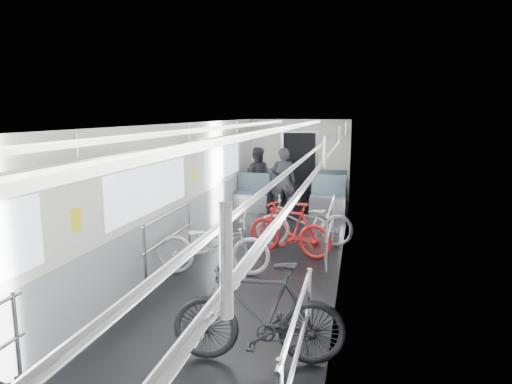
{
  "coord_description": "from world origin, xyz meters",
  "views": [
    {
      "loc": [
        1.73,
        -6.62,
        2.59
      ],
      "look_at": [
        0.0,
        1.07,
        1.22
      ],
      "focal_mm": 32.0,
      "sensor_mm": 36.0,
      "label": 1
    }
  ],
  "objects_px": {
    "person_standing": "(283,181)",
    "bike_aisle": "(297,198)",
    "bike_left_far": "(213,245)",
    "bike_right_far": "(289,229)",
    "person_seated": "(257,177)",
    "bike_right_near": "(258,313)",
    "bike_right_mid": "(305,222)"
  },
  "relations": [
    {
      "from": "bike_right_near",
      "to": "bike_right_far",
      "type": "height_order",
      "value": "bike_right_near"
    },
    {
      "from": "bike_left_far",
      "to": "bike_right_near",
      "type": "relative_size",
      "value": 1.02
    },
    {
      "from": "bike_right_near",
      "to": "person_seated",
      "type": "height_order",
      "value": "person_seated"
    },
    {
      "from": "bike_right_near",
      "to": "person_seated",
      "type": "relative_size",
      "value": 1.11
    },
    {
      "from": "bike_right_mid",
      "to": "person_standing",
      "type": "distance_m",
      "value": 2.96
    },
    {
      "from": "bike_aisle",
      "to": "person_seated",
      "type": "xyz_separation_m",
      "value": [
        -1.27,
        0.94,
        0.39
      ]
    },
    {
      "from": "bike_right_near",
      "to": "bike_right_mid",
      "type": "distance_m",
      "value": 4.3
    },
    {
      "from": "bike_right_far",
      "to": "person_standing",
      "type": "height_order",
      "value": "person_standing"
    },
    {
      "from": "bike_right_far",
      "to": "bike_right_mid",
      "type": "bearing_deg",
      "value": 178.7
    },
    {
      "from": "bike_right_near",
      "to": "person_standing",
      "type": "xyz_separation_m",
      "value": [
        -0.91,
        7.09,
        0.31
      ]
    },
    {
      "from": "bike_aisle",
      "to": "person_seated",
      "type": "distance_m",
      "value": 1.63
    },
    {
      "from": "bike_right_near",
      "to": "bike_right_far",
      "type": "xyz_separation_m",
      "value": [
        -0.23,
        3.7,
        -0.05
      ]
    },
    {
      "from": "bike_left_far",
      "to": "person_standing",
      "type": "distance_m",
      "value": 4.68
    },
    {
      "from": "bike_right_near",
      "to": "bike_right_mid",
      "type": "xyz_separation_m",
      "value": [
        -0.01,
        4.3,
        -0.05
      ]
    },
    {
      "from": "bike_right_near",
      "to": "bike_aisle",
      "type": "xyz_separation_m",
      "value": [
        -0.55,
        7.09,
        -0.12
      ]
    },
    {
      "from": "bike_right_mid",
      "to": "person_seated",
      "type": "distance_m",
      "value": 4.16
    },
    {
      "from": "bike_right_far",
      "to": "person_seated",
      "type": "xyz_separation_m",
      "value": [
        -1.59,
        4.33,
        0.32
      ]
    },
    {
      "from": "bike_left_far",
      "to": "person_standing",
      "type": "height_order",
      "value": "person_standing"
    },
    {
      "from": "bike_aisle",
      "to": "person_standing",
      "type": "xyz_separation_m",
      "value": [
        -0.36,
        0.0,
        0.43
      ]
    },
    {
      "from": "bike_left_far",
      "to": "bike_right_near",
      "type": "bearing_deg",
      "value": -159.58
    },
    {
      "from": "bike_aisle",
      "to": "bike_right_near",
      "type": "bearing_deg",
      "value": -76.05
    },
    {
      "from": "person_standing",
      "to": "bike_aisle",
      "type": "bearing_deg",
      "value": 175.11
    },
    {
      "from": "bike_right_mid",
      "to": "bike_right_far",
      "type": "relative_size",
      "value": 1.13
    },
    {
      "from": "bike_right_mid",
      "to": "person_standing",
      "type": "xyz_separation_m",
      "value": [
        -0.9,
        2.79,
        0.36
      ]
    },
    {
      "from": "bike_left_far",
      "to": "person_standing",
      "type": "bearing_deg",
      "value": -12.25
    },
    {
      "from": "bike_left_far",
      "to": "bike_right_mid",
      "type": "xyz_separation_m",
      "value": [
        1.28,
        1.86,
        0.01
      ]
    },
    {
      "from": "bike_right_near",
      "to": "bike_aisle",
      "type": "bearing_deg",
      "value": 177.5
    },
    {
      "from": "bike_right_mid",
      "to": "bike_aisle",
      "type": "height_order",
      "value": "bike_right_mid"
    },
    {
      "from": "bike_right_far",
      "to": "bike_aisle",
      "type": "distance_m",
      "value": 3.41
    },
    {
      "from": "bike_left_far",
      "to": "bike_right_far",
      "type": "height_order",
      "value": "bike_right_far"
    },
    {
      "from": "bike_left_far",
      "to": "bike_aisle",
      "type": "bearing_deg",
      "value": -16.61
    },
    {
      "from": "bike_right_mid",
      "to": "person_seated",
      "type": "bearing_deg",
      "value": -166.11
    }
  ]
}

